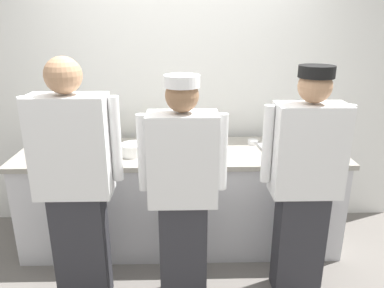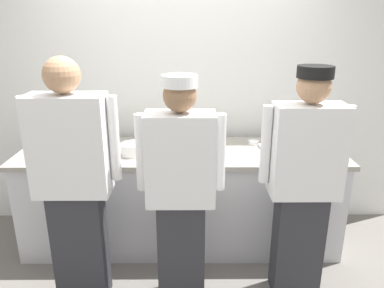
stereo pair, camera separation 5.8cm
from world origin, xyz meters
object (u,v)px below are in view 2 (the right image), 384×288
(chef_center, at_px, (181,189))
(ramekin_orange_sauce, at_px, (254,142))
(chef_far_right, at_px, (304,181))
(squeeze_bottle_primary, at_px, (142,134))
(mixing_bowl_steel, at_px, (93,142))
(plate_stack_front, at_px, (133,149))
(chefs_knife, at_px, (49,151))
(ramekin_yellow_sauce, at_px, (170,154))
(chef_near_left, at_px, (74,181))
(deli_cup, at_px, (94,155))
(ramekin_green_sauce, at_px, (171,140))
(plate_stack_rear, at_px, (192,145))
(ramekin_red_sauce, at_px, (66,142))
(sheet_tray, at_px, (289,149))

(chef_center, height_order, ramekin_orange_sauce, chef_center)
(chef_far_right, height_order, squeeze_bottle_primary, chef_far_right)
(chef_center, distance_m, ramekin_orange_sauce, 1.09)
(mixing_bowl_steel, distance_m, ramekin_orange_sauce, 1.41)
(chef_center, distance_m, chef_far_right, 0.84)
(plate_stack_front, height_order, chefs_knife, plate_stack_front)
(ramekin_yellow_sauce, bearing_deg, chef_far_right, -29.07)
(chefs_knife, bearing_deg, chef_center, -31.55)
(chef_far_right, relative_size, ramekin_orange_sauce, 17.70)
(chef_near_left, relative_size, deli_cup, 19.31)
(squeeze_bottle_primary, relative_size, ramekin_yellow_sauce, 2.26)
(plate_stack_front, relative_size, ramekin_orange_sauce, 2.18)
(ramekin_green_sauce, bearing_deg, ramekin_yellow_sauce, -88.48)
(chef_center, distance_m, deli_cup, 0.85)
(chef_far_right, xyz_separation_m, ramekin_orange_sauce, (-0.21, 0.82, 0.01))
(chef_near_left, bearing_deg, plate_stack_rear, 42.31)
(chef_far_right, height_order, ramekin_green_sauce, chef_far_right)
(plate_stack_rear, bearing_deg, ramekin_yellow_sauce, -139.92)
(plate_stack_rear, distance_m, ramekin_yellow_sauce, 0.24)
(chef_far_right, relative_size, ramekin_red_sauce, 16.48)
(chef_center, height_order, mixing_bowl_steel, chef_center)
(squeeze_bottle_primary, xyz_separation_m, ramekin_green_sauce, (0.26, 0.02, -0.07))
(sheet_tray, bearing_deg, ramekin_yellow_sauce, -172.55)
(plate_stack_rear, bearing_deg, chef_far_right, -41.72)
(ramekin_yellow_sauce, height_order, ramekin_red_sauce, ramekin_red_sauce)
(sheet_tray, bearing_deg, chef_far_right, -96.03)
(mixing_bowl_steel, bearing_deg, ramekin_red_sauce, 157.85)
(mixing_bowl_steel, xyz_separation_m, chefs_knife, (-0.35, -0.09, -0.05))
(ramekin_green_sauce, bearing_deg, plate_stack_front, -133.16)
(chef_far_right, xyz_separation_m, chefs_knife, (-1.96, 0.63, -0.00))
(chef_center, bearing_deg, mixing_bowl_steel, 134.83)
(chef_center, xyz_separation_m, ramekin_green_sauce, (-0.11, 0.94, 0.04))
(plate_stack_rear, distance_m, squeeze_bottle_primary, 0.49)
(sheet_tray, relative_size, ramekin_orange_sauce, 4.94)
(chef_near_left, relative_size, ramekin_yellow_sauce, 21.16)
(plate_stack_rear, height_order, squeeze_bottle_primary, squeeze_bottle_primary)
(plate_stack_rear, relative_size, squeeze_bottle_primary, 1.31)
(chef_near_left, bearing_deg, mixing_bowl_steel, 94.68)
(ramekin_green_sauce, xyz_separation_m, ramekin_orange_sauce, (0.74, -0.06, -0.00))
(ramekin_yellow_sauce, xyz_separation_m, ramekin_red_sauce, (-0.95, 0.31, 0.00))
(plate_stack_front, distance_m, chefs_knife, 0.72)
(plate_stack_front, distance_m, ramekin_yellow_sauce, 0.31)
(plate_stack_rear, distance_m, ramekin_orange_sauce, 0.57)
(plate_stack_rear, distance_m, chefs_knife, 1.21)
(mixing_bowl_steel, bearing_deg, ramekin_green_sauce, 13.68)
(plate_stack_front, bearing_deg, mixing_bowl_steel, 157.05)
(squeeze_bottle_primary, distance_m, chefs_knife, 0.80)
(ramekin_red_sauce, xyz_separation_m, ramekin_orange_sauce, (1.68, -0.01, -0.00))
(chef_near_left, bearing_deg, chef_far_right, 1.87)
(chef_center, bearing_deg, squeeze_bottle_primary, 111.79)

